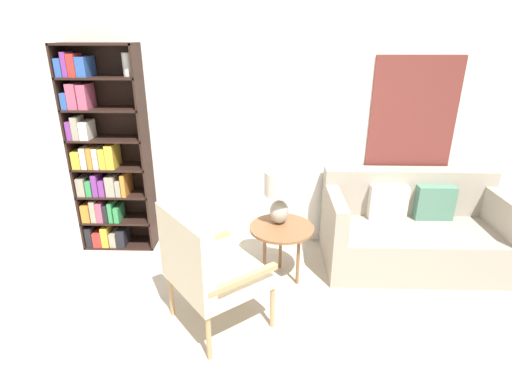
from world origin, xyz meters
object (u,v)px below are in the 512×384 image
Objects in this scene: bookshelf at (103,159)px; side_table at (282,232)px; table_lamp at (280,191)px; armchair at (204,264)px; couch at (411,231)px.

side_table is at bearing -18.38° from bookshelf.
side_table is (1.76, -0.58, -0.47)m from bookshelf.
table_lamp is (-0.02, 0.08, 0.35)m from side_table.
bookshelf is 4.14× the size of table_lamp.
bookshelf reaches higher than table_lamp.
table_lamp is at bearing -16.24° from bookshelf.
armchair reaches higher than side_table.
armchair reaches higher than couch.
bookshelf is 1.81m from table_lamp.
table_lamp is at bearing 53.49° from armchair.
armchair is at bearing -151.32° from couch.
side_table is 0.36m from table_lamp.
bookshelf is 3.56× the size of side_table.
armchair is 0.98m from table_lamp.
table_lamp reaches higher than couch.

